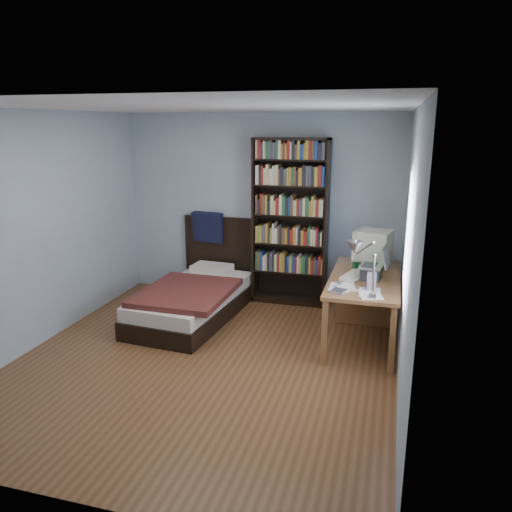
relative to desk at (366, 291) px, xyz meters
name	(u,v)px	position (x,y,z in m)	size (l,w,h in m)	color
room	(205,242)	(-1.48, -1.41, 0.84)	(4.20, 4.24, 2.50)	brown
desk	(366,291)	(0.00, 0.00, 0.00)	(0.75, 1.58, 0.73)	brown
crt_monitor	(373,246)	(0.04, 0.01, 0.56)	(0.46, 0.43, 0.44)	beige
laptop	(373,270)	(0.08, -0.51, 0.42)	(0.33, 0.33, 0.37)	#2D2D30
desk_lamp	(358,253)	(-0.02, -1.53, 0.86)	(0.26, 0.57, 0.67)	#99999E
keyboard	(355,276)	(-0.11, -0.47, 0.33)	(0.18, 0.45, 0.03)	beige
speaker	(372,282)	(0.09, -0.89, 0.40)	(0.09, 0.09, 0.18)	gray
soda_can	(355,266)	(-0.12, -0.24, 0.37)	(0.07, 0.07, 0.12)	black
mouse	(367,269)	(0.01, -0.19, 0.33)	(0.06, 0.10, 0.04)	silver
phone_silver	(338,284)	(-0.25, -0.79, 0.32)	(0.05, 0.09, 0.02)	#B4B4B9
phone_grey	(335,287)	(-0.27, -0.91, 0.32)	(0.04, 0.08, 0.02)	gray
external_drive	(339,291)	(-0.22, -1.05, 0.33)	(0.13, 0.13, 0.03)	gray
bookshelf	(290,223)	(-1.05, 0.53, 0.68)	(0.98, 0.30, 2.18)	black
bed	(195,295)	(-2.09, -0.27, -0.16)	(1.10, 2.07, 1.16)	black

